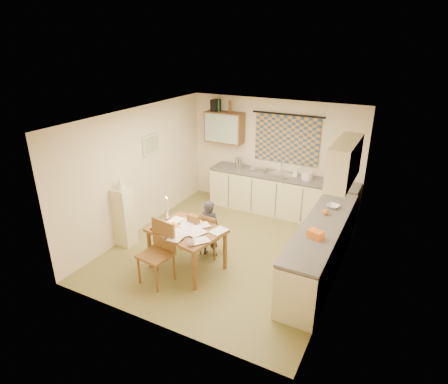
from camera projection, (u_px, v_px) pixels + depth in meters
The scene contains 44 objects.
floor at pixel (228, 250), 7.09m from camera, with size 4.00×4.50×0.02m, color olive.
ceiling at pixel (229, 117), 6.12m from camera, with size 4.00×4.50×0.02m, color white.
wall_back at pixel (273, 155), 8.46m from camera, with size 4.00×0.02×2.50m, color beige.
wall_front at pixel (148, 247), 4.76m from camera, with size 4.00×0.02×2.50m, color beige.
wall_left at pixel (139, 171), 7.46m from camera, with size 0.02×4.50×2.50m, color beige.
wall_right at pixel (345, 211), 5.75m from camera, with size 0.02×4.50×2.50m, color beige.
window_blind at pixel (287, 140), 8.15m from camera, with size 1.45×0.03×1.05m, color navy.
curtain_rod at pixel (288, 114), 7.92m from camera, with size 0.04×0.04×1.60m, color black.
wall_cabinet at pixel (225, 127), 8.59m from camera, with size 0.90×0.34×0.70m, color brown.
wall_cabinet_glass at pixel (221, 129), 8.45m from camera, with size 0.84×0.02×0.64m, color #99B2A5.
upper_cabinet_right at pixel (345, 162), 6.05m from camera, with size 0.34×1.30×0.70m, color beige.
framed_print at pixel (151, 144), 7.60m from camera, with size 0.04×0.50×0.40m, color beige.
print_canvas at pixel (152, 144), 7.59m from camera, with size 0.01×0.42×0.32m, color beige.
counter_back at pixel (280, 195), 8.37m from camera, with size 3.30×0.62×0.92m.
counter_right at pixel (320, 249), 6.23m from camera, with size 0.62×2.95×0.92m.
stove at pixel (307, 274), 5.58m from camera, with size 0.58×0.58×0.91m.
sink at pixel (281, 177), 8.21m from camera, with size 0.55×0.45×0.10m, color silver.
tap at pixel (281, 166), 8.32m from camera, with size 0.03×0.03×0.28m, color silver.
dish_rack at pixel (258, 170), 8.42m from camera, with size 0.35×0.30×0.06m, color silver.
kettle at pixel (239, 163), 8.59m from camera, with size 0.18×0.18×0.24m, color silver.
mixing_bowl at pixel (307, 176), 7.92m from camera, with size 0.24×0.24×0.16m, color white.
soap_bottle at pixel (296, 172), 8.07m from camera, with size 0.09×0.10×0.21m, color white.
bowl at pixel (333, 206), 6.62m from camera, with size 0.26×0.26×0.05m, color white.
orange_bag at pixel (316, 234), 5.62m from camera, with size 0.22×0.16×0.12m, color orange.
fruit_orange at pixel (326, 212), 6.35m from camera, with size 0.10×0.10×0.10m, color orange.
speaker at pixel (216, 105), 8.50m from camera, with size 0.16×0.20×0.26m, color black.
bottle_green at pixel (218, 106), 8.48m from camera, with size 0.07×0.07×0.26m, color #195926.
bottle_brown at pixel (230, 107), 8.35m from camera, with size 0.07×0.07×0.26m, color brown.
dining_table at pixel (187, 248), 6.39m from camera, with size 1.32×1.10×0.75m.
chair_far at pixel (212, 242), 6.84m from camera, with size 0.42×0.42×0.83m.
chair_near at pixel (157, 264), 6.05m from camera, with size 0.52×0.52×1.03m.
person at pixel (209, 228), 6.71m from camera, with size 0.42×0.30×1.09m, color black.
shelf_stand at pixel (124, 217), 7.06m from camera, with size 0.32×0.30×1.15m, color beige.
lampshade at pixel (120, 183), 6.79m from camera, with size 0.20×0.20×0.22m, color beige.
letter_rack at pixel (193, 219), 6.40m from camera, with size 0.22×0.10×0.16m, color brown.
mug at pixel (191, 243), 5.74m from camera, with size 0.13×0.13×0.09m, color white.
magazine at pixel (156, 226), 6.32m from camera, with size 0.25×0.28×0.02m, color maroon.
book at pixel (167, 224), 6.40m from camera, with size 0.31×0.34×0.02m, color orange.
orange_box at pixel (162, 230), 6.19m from camera, with size 0.12×0.08×0.04m, color orange.
eyeglasses at pixel (179, 239), 5.91m from camera, with size 0.13×0.04×0.02m, color black.
candle_holder at pixel (167, 215), 6.53m from camera, with size 0.06×0.06×0.18m, color silver.
candle at pixel (168, 204), 6.47m from camera, with size 0.02×0.02×0.22m, color white.
candle_flame at pixel (166, 197), 6.44m from camera, with size 0.02×0.02×0.02m, color #FFCC66.
papers at pixel (186, 229), 6.21m from camera, with size 1.20×0.93×0.03m.
Camera 1 is at (2.75, -5.47, 3.72)m, focal length 30.00 mm.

